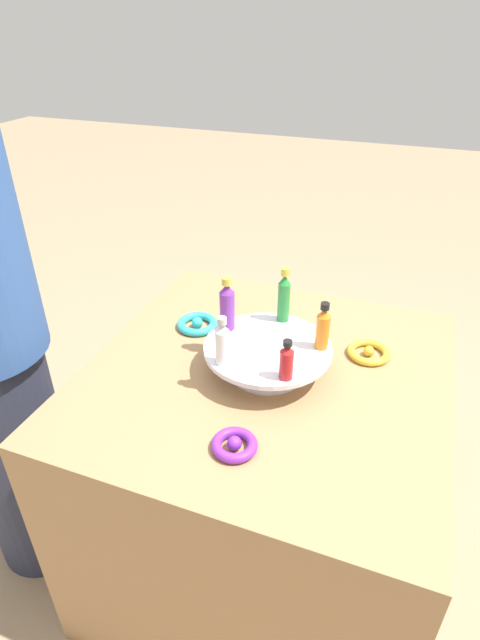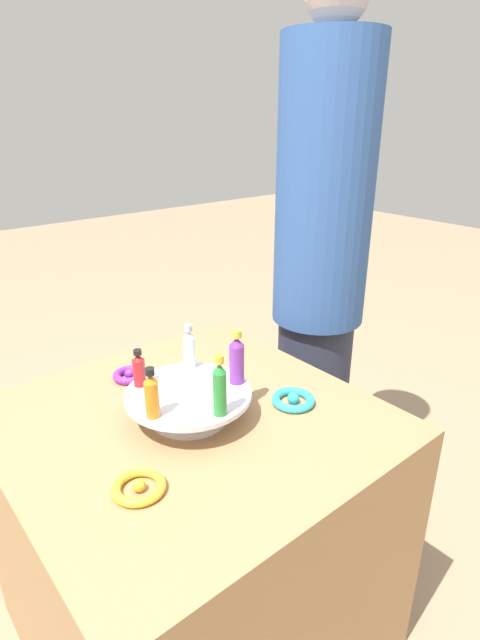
# 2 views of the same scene
# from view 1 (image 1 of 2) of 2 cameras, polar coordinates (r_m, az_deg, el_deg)

# --- Properties ---
(ground_plane) EXTENTS (12.00, 12.00, 0.00)m
(ground_plane) POSITION_cam_1_polar(r_m,az_deg,el_deg) (1.74, 2.34, -25.19)
(ground_plane) COLOR #997F60
(party_table) EXTENTS (0.84, 0.84, 0.73)m
(party_table) POSITION_cam_1_polar(r_m,az_deg,el_deg) (1.45, 2.67, -17.29)
(party_table) COLOR #9E754C
(party_table) RESTS_ON ground_plane
(display_stand) EXTENTS (0.30, 0.30, 0.07)m
(display_stand) POSITION_cam_1_polar(r_m,az_deg,el_deg) (1.17, 3.16, -3.94)
(display_stand) COLOR silver
(display_stand) RESTS_ON party_table
(bottle_purple) EXTENTS (0.04, 0.04, 0.14)m
(bottle_purple) POSITION_cam_1_polar(r_m,az_deg,el_deg) (1.18, -1.48, 1.67)
(bottle_purple) COLOR #702D93
(bottle_purple) RESTS_ON display_stand
(bottle_clear) EXTENTS (0.03, 0.03, 0.12)m
(bottle_clear) POSITION_cam_1_polar(r_m,az_deg,el_deg) (1.07, -2.03, -2.62)
(bottle_clear) COLOR silver
(bottle_clear) RESTS_ON display_stand
(bottle_red) EXTENTS (0.03, 0.03, 0.09)m
(bottle_red) POSITION_cam_1_polar(r_m,az_deg,el_deg) (1.04, 5.34, -4.69)
(bottle_red) COLOR #B21E23
(bottle_red) RESTS_ON display_stand
(bottle_orange) EXTENTS (0.03, 0.03, 0.12)m
(bottle_orange) POSITION_cam_1_polar(r_m,az_deg,el_deg) (1.13, 9.45, -0.86)
(bottle_orange) COLOR orange
(bottle_orange) RESTS_ON display_stand
(bottle_green) EXTENTS (0.03, 0.03, 0.14)m
(bottle_green) POSITION_cam_1_polar(r_m,az_deg,el_deg) (1.22, 5.07, 2.65)
(bottle_green) COLOR #288438
(bottle_green) RESTS_ON display_stand
(ribbon_bow_purple) EXTENTS (0.09, 0.09, 0.03)m
(ribbon_bow_purple) POSITION_cam_1_polar(r_m,az_deg,el_deg) (1.00, -0.64, -14.05)
(ribbon_bow_purple) COLOR purple
(ribbon_bow_purple) RESTS_ON party_table
(ribbon_bow_gold) EXTENTS (0.11, 0.11, 0.03)m
(ribbon_bow_gold) POSITION_cam_1_polar(r_m,az_deg,el_deg) (1.28, 14.49, -3.58)
(ribbon_bow_gold) COLOR gold
(ribbon_bow_gold) RESTS_ON party_table
(ribbon_bow_teal) EXTENTS (0.11, 0.11, 0.03)m
(ribbon_bow_teal) POSITION_cam_1_polar(r_m,az_deg,el_deg) (1.35, -4.90, -0.43)
(ribbon_bow_teal) COLOR #2DB7CC
(ribbon_bow_teal) RESTS_ON party_table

